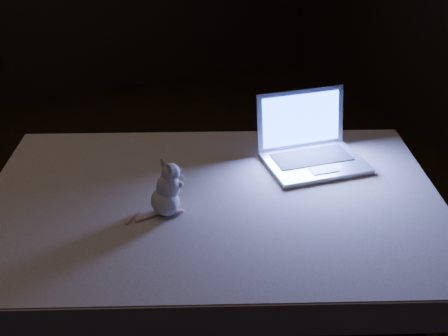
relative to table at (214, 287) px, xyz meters
name	(u,v)px	position (x,y,z in m)	size (l,w,h in m)	color
floor	(110,324)	(-0.31, 0.33, -0.34)	(5.00, 5.00, 0.00)	black
table	(214,287)	(0.00, 0.00, 0.00)	(1.28, 0.82, 0.68)	black
tablecloth	(229,205)	(0.06, 0.01, 0.30)	(1.38, 0.92, 0.10)	beige
laptop	(317,136)	(0.39, 0.05, 0.46)	(0.32, 0.28, 0.22)	silver
plush_mouse	(164,189)	(-0.16, -0.02, 0.43)	(0.12, 0.12, 0.16)	silver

